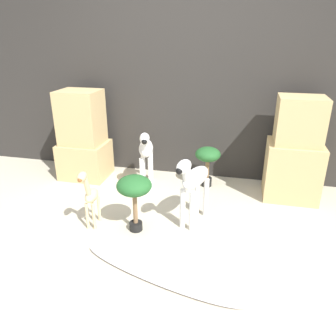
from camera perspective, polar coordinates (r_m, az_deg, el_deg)
ground_plane at (r=2.88m, az=-2.75°, el=-13.56°), size 14.00×14.00×0.00m
wall_back at (r=4.00m, az=3.65°, el=13.92°), size 6.40×0.08×2.20m
rock_pillar_left at (r=4.15m, az=-14.57°, el=5.00°), size 0.56×0.47×1.08m
rock_pillar_right at (r=3.73m, az=21.19°, el=2.32°), size 0.56×0.47×1.11m
zebra_right at (r=2.99m, az=4.44°, el=-2.34°), size 0.29×0.57×0.72m
zebra_left at (r=3.74m, az=-3.87°, el=2.91°), size 0.27×0.57×0.72m
giraffe_figurine at (r=3.05m, az=-13.49°, el=-4.43°), size 0.13×0.36×0.62m
potted_palm_front at (r=3.81m, az=6.94°, el=1.84°), size 0.29×0.29×0.48m
potted_palm_back at (r=2.90m, az=-5.89°, el=-3.63°), size 0.31×0.31×0.54m
surfboard at (r=2.60m, az=-1.76°, el=-17.72°), size 1.36×0.60×0.09m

